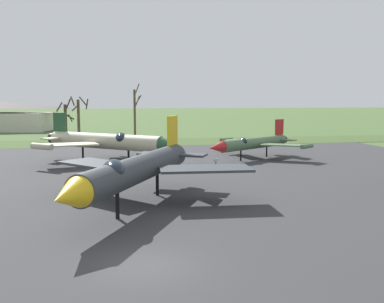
{
  "coord_description": "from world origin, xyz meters",
  "views": [
    {
      "loc": [
        -1.23,
        -17.93,
        6.94
      ],
      "look_at": [
        5.42,
        19.83,
        2.4
      ],
      "focal_mm": 42.05,
      "sensor_mm": 36.0,
      "label": 1
    }
  ],
  "objects_px": {
    "jet_fighter_rear_center": "(253,143)",
    "jet_fighter_rear_left": "(107,141)",
    "info_placard_rear_center": "(216,162)",
    "jet_fighter_front_left": "(137,169)"
  },
  "relations": [
    {
      "from": "jet_fighter_front_left",
      "to": "jet_fighter_rear_center",
      "type": "distance_m",
      "value": 25.07
    },
    {
      "from": "jet_fighter_front_left",
      "to": "jet_fighter_rear_left",
      "type": "xyz_separation_m",
      "value": [
        -2.1,
        20.41,
        -0.1
      ]
    },
    {
      "from": "jet_fighter_rear_center",
      "to": "jet_fighter_rear_left",
      "type": "distance_m",
      "value": 16.3
    },
    {
      "from": "jet_fighter_front_left",
      "to": "jet_fighter_rear_left",
      "type": "bearing_deg",
      "value": 95.88
    },
    {
      "from": "info_placard_rear_center",
      "to": "jet_fighter_rear_left",
      "type": "height_order",
      "value": "jet_fighter_rear_left"
    },
    {
      "from": "info_placard_rear_center",
      "to": "jet_fighter_rear_left",
      "type": "xyz_separation_m",
      "value": [
        -10.52,
        6.14,
        1.7
      ]
    },
    {
      "from": "jet_fighter_front_left",
      "to": "info_placard_rear_center",
      "type": "relative_size",
      "value": 15.13
    },
    {
      "from": "jet_fighter_rear_center",
      "to": "info_placard_rear_center",
      "type": "height_order",
      "value": "jet_fighter_rear_center"
    },
    {
      "from": "jet_fighter_rear_left",
      "to": "jet_fighter_front_left",
      "type": "bearing_deg",
      "value": -84.12
    },
    {
      "from": "info_placard_rear_center",
      "to": "jet_fighter_rear_center",
      "type": "bearing_deg",
      "value": 47.9
    }
  ]
}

